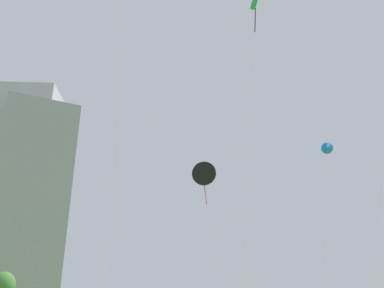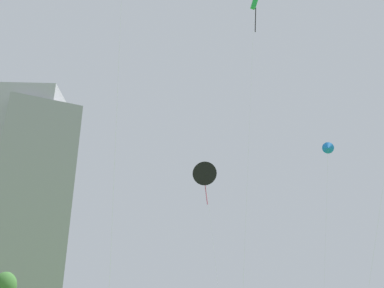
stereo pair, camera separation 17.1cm
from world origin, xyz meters
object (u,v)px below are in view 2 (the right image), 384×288
at_px(kite_flying_2, 254,7).
at_px(park_tree_2, 4,286).
at_px(kite_flying_0, 206,175).
at_px(kite_flying_1, 328,148).
at_px(distant_highrise_0, 16,190).
at_px(distant_highrise_1, 31,198).

relative_size(kite_flying_2, park_tree_2, 6.77).
xyz_separation_m(kite_flying_0, kite_flying_1, (13.84, -3.65, 3.36)).
relative_size(kite_flying_0, distant_highrise_0, 0.23).
bearing_deg(park_tree_2, kite_flying_1, -13.35).
xyz_separation_m(park_tree_2, distant_highrise_1, (-9.53, 89.49, 29.35)).
distance_m(kite_flying_0, kite_flying_1, 14.70).
height_order(kite_flying_2, distant_highrise_0, distant_highrise_0).
height_order(kite_flying_1, distant_highrise_1, distant_highrise_1).
xyz_separation_m(kite_flying_1, kite_flying_2, (-11.46, -6.63, 12.30)).
distance_m(kite_flying_2, park_tree_2, 38.16).
bearing_deg(kite_flying_2, kite_flying_1, 30.03).
xyz_separation_m(park_tree_2, distant_highrise_0, (-15.40, 94.53, 33.09)).
height_order(park_tree_2, distant_highrise_1, distant_highrise_1).
height_order(kite_flying_0, kite_flying_1, kite_flying_1).
bearing_deg(kite_flying_0, park_tree_2, 167.66).
xyz_separation_m(kite_flying_2, park_tree_2, (-22.08, 14.58, -27.50)).
height_order(kite_flying_0, park_tree_2, kite_flying_0).
xyz_separation_m(kite_flying_0, distant_highrise_0, (-35.11, 98.84, 21.24)).
xyz_separation_m(kite_flying_0, kite_flying_2, (2.38, -10.27, 15.66)).
xyz_separation_m(kite_flying_1, park_tree_2, (-33.54, 7.96, -15.20)).
height_order(kite_flying_2, distant_highrise_1, distant_highrise_1).
xyz_separation_m(kite_flying_1, distant_highrise_1, (-43.08, 97.45, 14.15)).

